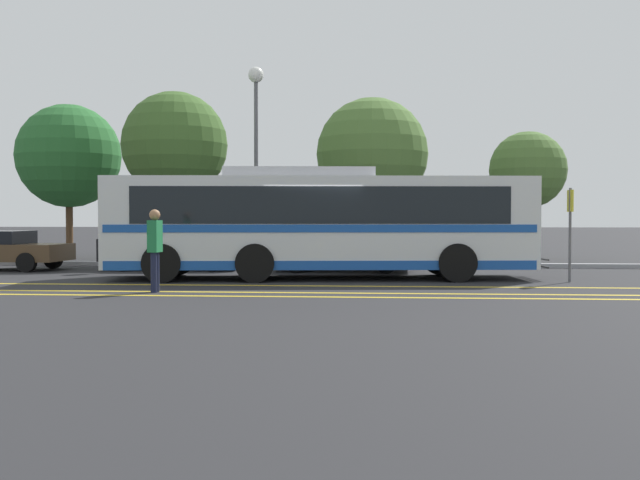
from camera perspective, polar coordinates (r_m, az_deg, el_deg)
The scene contains 16 objects.
ground_plane at distance 20.19m, azimuth -0.24°, elevation -3.01°, with size 220.00×220.00×0.00m, color #262628.
lane_strip_0 at distance 18.22m, azimuth -0.54°, elevation -3.51°, with size 0.20×31.31×0.01m, color gold.
lane_strip_1 at distance 16.56m, azimuth -1.05°, elevation -4.04°, with size 0.20×31.31×0.01m, color gold.
lane_strip_2 at distance 15.72m, azimuth -1.34°, elevation -4.34°, with size 0.20×31.31×0.01m, color gold.
curb_strip at distance 25.17m, azimuth 0.85°, elevation -1.90°, with size 39.31×0.36×0.15m, color #99999E.
transit_bus at distance 20.34m, azimuth -0.04°, elevation 1.43°, with size 11.80×3.70×2.99m.
parked_car_0 at distance 25.77m, azimuth -23.03°, elevation -0.67°, with size 4.07×2.05×1.24m.
parked_car_1 at distance 24.24m, azimuth -11.01°, elevation -0.51°, with size 4.52×1.90×1.43m.
parked_car_2 at distance 23.16m, azimuth 1.81°, elevation -0.54°, with size 4.43×2.14×1.45m.
pedestrian_0 at distance 17.02m, azimuth -12.47°, elevation -0.34°, with size 0.24×0.43×1.85m.
bus_stop_sign at distance 20.22m, azimuth 18.52°, elevation 1.25°, with size 0.07×0.40×2.42m.
street_lamp at distance 26.88m, azimuth -4.90°, elevation 9.31°, with size 0.55×0.55×6.98m.
tree_0 at distance 32.09m, azimuth -18.60°, elevation 6.07°, with size 4.17×4.17×6.24m.
tree_1 at distance 30.58m, azimuth 15.55°, elevation 5.15°, with size 3.01×3.01×5.05m.
tree_2 at distance 27.80m, azimuth -11.02°, elevation 7.13°, with size 3.83×3.83×6.22m.
tree_3 at distance 29.59m, azimuth 3.99°, elevation 6.56°, with size 4.39×4.39×6.36m.
Camera 1 is at (1.65, -20.05, 1.66)m, focal length 42.00 mm.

